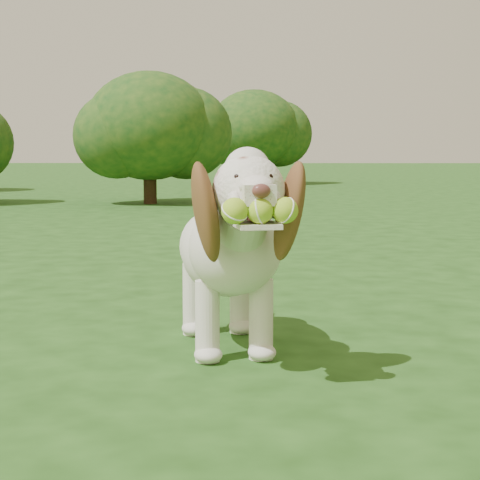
{
  "coord_description": "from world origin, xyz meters",
  "views": [
    {
      "loc": [
        0.54,
        -2.53,
        0.72
      ],
      "look_at": [
        0.49,
        0.03,
        0.43
      ],
      "focal_mm": 60.0,
      "sensor_mm": 36.0,
      "label": 1
    }
  ],
  "objects": [
    {
      "name": "ground",
      "position": [
        0.0,
        0.0,
        0.0
      ],
      "size": [
        80.0,
        80.0,
        0.0
      ],
      "primitive_type": "plane",
      "color": "#1C3F12",
      "rests_on": "ground"
    },
    {
      "name": "dog",
      "position": [
        0.44,
        0.25,
        0.39
      ],
      "size": [
        0.51,
        1.11,
        0.72
      ],
      "rotation": [
        0.0,
        0.0,
        0.2
      ],
      "color": "silver",
      "rests_on": "ground"
    },
    {
      "name": "shrub_i",
      "position": [
        0.47,
        14.05,
        1.14
      ],
      "size": [
        1.87,
        1.87,
        1.94
      ],
      "color": "#382314",
      "rests_on": "ground"
    },
    {
      "name": "shrub_b",
      "position": [
        -0.88,
        8.04,
        1.02
      ],
      "size": [
        1.67,
        1.67,
        1.74
      ],
      "color": "#382314",
      "rests_on": "ground"
    }
  ]
}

